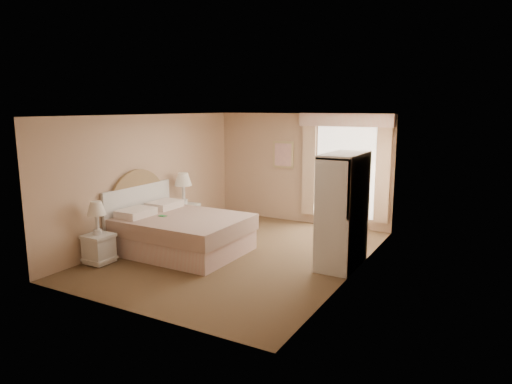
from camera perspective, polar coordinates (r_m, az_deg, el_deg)
The scene contains 9 objects.
room at distance 8.10m, azimuth -2.06°, elevation 0.70°, with size 4.21×5.51×2.51m.
window at distance 10.06m, azimuth 10.99°, elevation 2.96°, with size 2.05×0.22×2.51m.
framed_art at distance 10.64m, azimuth 3.42°, elevation 4.68°, with size 0.52×0.04×0.62m.
bed at distance 8.60m, azimuth -9.81°, elevation -4.83°, with size 2.26×1.78×1.58m.
nightstand_near at distance 8.24m, azimuth -19.10°, elevation -5.77°, with size 0.44×0.44×1.07m.
nightstand_far at distance 9.88m, azimuth -9.00°, elevation -2.22°, with size 0.52×0.52×1.25m.
round_table at distance 9.96m, azimuth 10.70°, elevation -2.33°, with size 0.63×0.63×0.67m.
cafe_chair at distance 9.47m, azimuth 12.05°, elevation -2.55°, with size 0.51×0.51×0.91m.
armoire at distance 7.75m, azimuth 10.81°, elevation -3.43°, with size 0.57×1.15×1.91m.
Camera 1 is at (4.13, -6.83, 2.64)m, focal length 32.00 mm.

